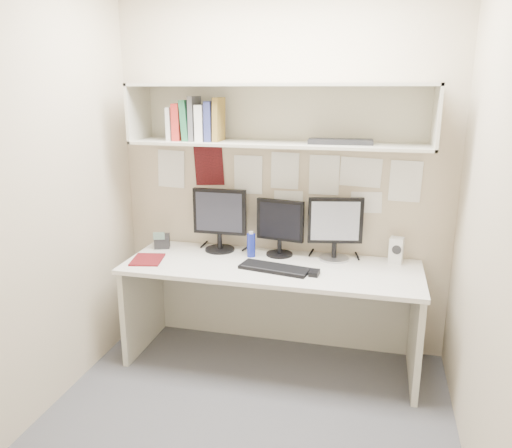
% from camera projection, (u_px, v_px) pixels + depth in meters
% --- Properties ---
extents(floor, '(2.40, 2.00, 0.01)m').
position_uv_depth(floor, '(248.00, 416.00, 2.97)').
color(floor, '#4A4A4F').
rests_on(floor, ground).
extents(wall_back, '(2.40, 0.02, 2.60)m').
position_uv_depth(wall_back, '(282.00, 173.00, 3.57)').
color(wall_back, '#BCAB8F').
rests_on(wall_back, ground).
extents(wall_front, '(2.40, 0.02, 2.60)m').
position_uv_depth(wall_front, '(171.00, 268.00, 1.69)').
color(wall_front, '#BCAB8F').
rests_on(wall_front, ground).
extents(wall_left, '(0.02, 2.00, 2.60)m').
position_uv_depth(wall_left, '(48.00, 193.00, 2.90)').
color(wall_left, '#BCAB8F').
rests_on(wall_left, ground).
extents(wall_right, '(0.02, 2.00, 2.60)m').
position_uv_depth(wall_right, '(492.00, 217.00, 2.35)').
color(wall_right, '#BCAB8F').
rests_on(wall_right, ground).
extents(desk, '(2.00, 0.70, 0.73)m').
position_uv_depth(desk, '(271.00, 314.00, 3.48)').
color(desk, silver).
rests_on(desk, floor).
extents(overhead_hutch, '(2.00, 0.38, 0.40)m').
position_uv_depth(overhead_hutch, '(279.00, 114.00, 3.32)').
color(overhead_hutch, beige).
rests_on(overhead_hutch, wall_back).
extents(pinned_papers, '(1.92, 0.01, 0.48)m').
position_uv_depth(pinned_papers, '(282.00, 180.00, 3.57)').
color(pinned_papers, white).
rests_on(pinned_papers, wall_back).
extents(monitor_left, '(0.39, 0.22, 0.46)m').
position_uv_depth(monitor_left, '(220.00, 217.00, 3.63)').
color(monitor_left, black).
rests_on(monitor_left, desk).
extents(monitor_center, '(0.35, 0.19, 0.40)m').
position_uv_depth(monitor_center, '(280.00, 225.00, 3.53)').
color(monitor_center, black).
rests_on(monitor_center, desk).
extents(monitor_right, '(0.38, 0.21, 0.44)m').
position_uv_depth(monitor_right, '(335.00, 226.00, 3.44)').
color(monitor_right, '#A5A5AA').
rests_on(monitor_right, desk).
extents(keyboard, '(0.48, 0.25, 0.02)m').
position_uv_depth(keyboard, '(275.00, 268.00, 3.29)').
color(keyboard, black).
rests_on(keyboard, desk).
extents(mouse, '(0.07, 0.10, 0.03)m').
position_uv_depth(mouse, '(314.00, 273.00, 3.19)').
color(mouse, black).
rests_on(mouse, desk).
extents(speaker, '(0.10, 0.11, 0.18)m').
position_uv_depth(speaker, '(396.00, 250.00, 3.40)').
color(speaker, silver).
rests_on(speaker, desk).
extents(blue_bottle, '(0.06, 0.06, 0.18)m').
position_uv_depth(blue_bottle, '(251.00, 245.00, 3.53)').
color(blue_bottle, navy).
rests_on(blue_bottle, desk).
extents(maroon_notebook, '(0.25, 0.28, 0.01)m').
position_uv_depth(maroon_notebook, '(147.00, 260.00, 3.47)').
color(maroon_notebook, '#5D1014').
rests_on(maroon_notebook, desk).
extents(desk_phone, '(0.13, 0.13, 0.13)m').
position_uv_depth(desk_phone, '(162.00, 241.00, 3.73)').
color(desk_phone, black).
rests_on(desk_phone, desk).
extents(book_stack, '(0.37, 0.18, 0.30)m').
position_uv_depth(book_stack, '(196.00, 121.00, 3.40)').
color(book_stack, beige).
rests_on(book_stack, overhead_hutch).
extents(hutch_tray, '(0.42, 0.18, 0.03)m').
position_uv_depth(hutch_tray, '(340.00, 142.00, 3.22)').
color(hutch_tray, black).
rests_on(hutch_tray, overhead_hutch).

